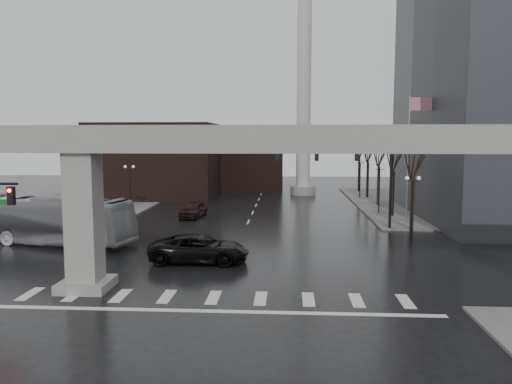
{
  "coord_description": "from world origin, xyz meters",
  "views": [
    {
      "loc": [
        3.68,
        -25.39,
        8.05
      ],
      "look_at": [
        1.65,
        7.37,
        4.5
      ],
      "focal_mm": 35.0,
      "sensor_mm": 36.0,
      "label": 1
    }
  ],
  "objects_px": {
    "signal_mast_arm": "(347,164)",
    "pickup_truck": "(199,249)",
    "city_bus": "(49,220)",
    "far_car": "(193,209)"
  },
  "relations": [
    {
      "from": "far_car",
      "to": "pickup_truck",
      "type": "bearing_deg",
      "value": -70.36
    },
    {
      "from": "city_bus",
      "to": "far_car",
      "type": "bearing_deg",
      "value": -20.85
    },
    {
      "from": "signal_mast_arm",
      "to": "pickup_truck",
      "type": "height_order",
      "value": "signal_mast_arm"
    },
    {
      "from": "signal_mast_arm",
      "to": "far_car",
      "type": "distance_m",
      "value": 16.59
    },
    {
      "from": "pickup_truck",
      "to": "city_bus",
      "type": "height_order",
      "value": "city_bus"
    },
    {
      "from": "signal_mast_arm",
      "to": "far_car",
      "type": "xyz_separation_m",
      "value": [
        -14.8,
        5.59,
        -5.01
      ]
    },
    {
      "from": "city_bus",
      "to": "far_car",
      "type": "height_order",
      "value": "city_bus"
    },
    {
      "from": "pickup_truck",
      "to": "city_bus",
      "type": "distance_m",
      "value": 13.36
    },
    {
      "from": "signal_mast_arm",
      "to": "far_car",
      "type": "height_order",
      "value": "signal_mast_arm"
    },
    {
      "from": "signal_mast_arm",
      "to": "city_bus",
      "type": "distance_m",
      "value": 24.95
    }
  ]
}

